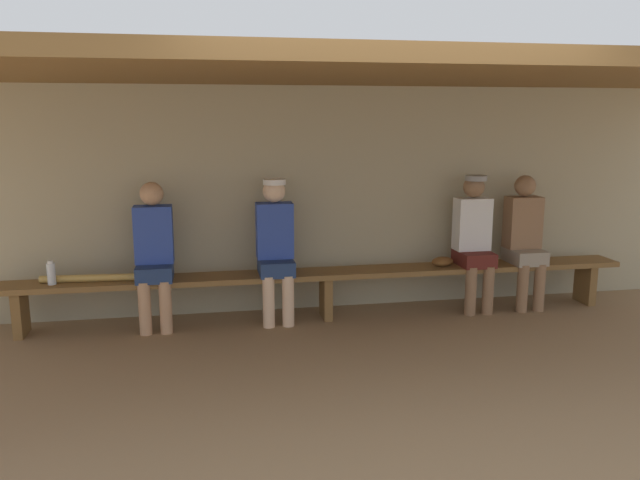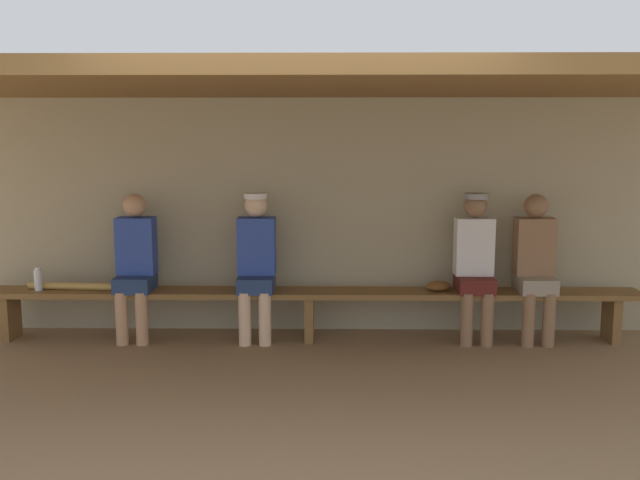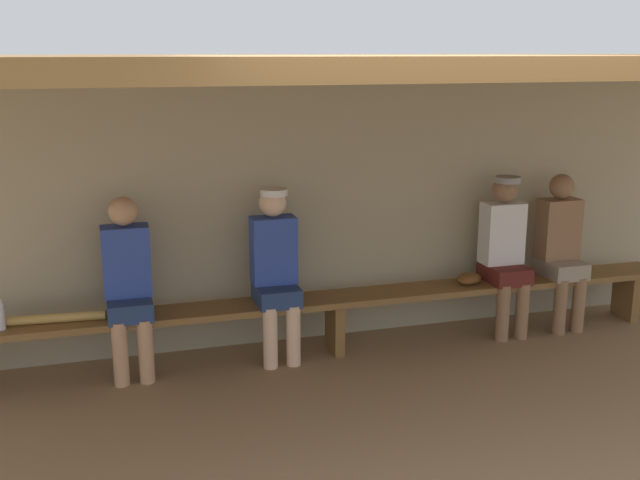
{
  "view_description": "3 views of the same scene",
  "coord_description": "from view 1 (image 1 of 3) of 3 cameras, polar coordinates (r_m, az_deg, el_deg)",
  "views": [
    {
      "loc": [
        -1.11,
        -4.15,
        1.91
      ],
      "look_at": [
        -0.1,
        1.32,
        0.81
      ],
      "focal_mm": 35.25,
      "sensor_mm": 36.0,
      "label": 1
    },
    {
      "loc": [
        0.19,
        -4.75,
        1.88
      ],
      "look_at": [
        0.1,
        1.26,
        0.97
      ],
      "focal_mm": 39.86,
      "sensor_mm": 36.0,
      "label": 2
    },
    {
      "loc": [
        -1.74,
        -3.89,
        2.34
      ],
      "look_at": [
        -0.19,
        1.31,
        0.99
      ],
      "focal_mm": 42.55,
      "sensor_mm": 36.0,
      "label": 3
    }
  ],
  "objects": [
    {
      "name": "water_bottle_blue",
      "position": [
        5.98,
        -23.21,
        -2.79
      ],
      "size": [
        0.07,
        0.07,
        0.21
      ],
      "color": "silver",
      "rests_on": "bench"
    },
    {
      "name": "player_in_white",
      "position": [
        6.63,
        18.1,
        0.34
      ],
      "size": [
        0.34,
        0.42,
        1.34
      ],
      "color": "gray",
      "rests_on": "ground"
    },
    {
      "name": "bench",
      "position": [
        6.01,
        0.54,
        -3.51
      ],
      "size": [
        6.0,
        0.36,
        0.46
      ],
      "color": "brown",
      "rests_on": "ground"
    },
    {
      "name": "player_middle",
      "position": [
        5.86,
        -4.07,
        -0.31
      ],
      "size": [
        0.34,
        0.42,
        1.34
      ],
      "color": "navy",
      "rests_on": "ground"
    },
    {
      "name": "baseball_bat",
      "position": [
        5.97,
        -20.33,
        -3.27
      ],
      "size": [
        0.83,
        0.13,
        0.07
      ],
      "primitive_type": "cylinder",
      "rotation": [
        0.0,
        1.57,
        -0.08
      ],
      "color": "tan",
      "rests_on": "bench"
    },
    {
      "name": "player_near_post",
      "position": [
        5.85,
        -14.84,
        -0.86
      ],
      "size": [
        0.34,
        0.42,
        1.34
      ],
      "color": "navy",
      "rests_on": "ground"
    },
    {
      "name": "dugout_roof",
      "position": [
        4.99,
        2.51,
        15.18
      ],
      "size": [
        8.0,
        2.8,
        0.12
      ],
      "primitive_type": "cube",
      "color": "brown",
      "rests_on": "back_wall"
    },
    {
      "name": "baseball_glove_dark_brown",
      "position": [
        6.3,
        11.06,
        -1.92
      ],
      "size": [
        0.29,
        0.25,
        0.09
      ],
      "primitive_type": "ellipsoid",
      "rotation": [
        0.0,
        0.0,
        3.53
      ],
      "color": "brown",
      "rests_on": "bench"
    },
    {
      "name": "ground_plane",
      "position": [
        4.71,
        4.23,
        -12.8
      ],
      "size": [
        24.0,
        24.0,
        0.0
      ],
      "primitive_type": "plane",
      "color": "#8C6D4C"
    },
    {
      "name": "back_wall",
      "position": [
        6.31,
        -0.24,
        3.79
      ],
      "size": [
        8.0,
        0.2,
        2.2
      ],
      "primitive_type": "cube",
      "color": "tan",
      "rests_on": "ground"
    },
    {
      "name": "player_shirtless_tan",
      "position": [
        6.38,
        13.8,
        0.34
      ],
      "size": [
        0.34,
        0.42,
        1.34
      ],
      "color": "#591E19",
      "rests_on": "ground"
    }
  ]
}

